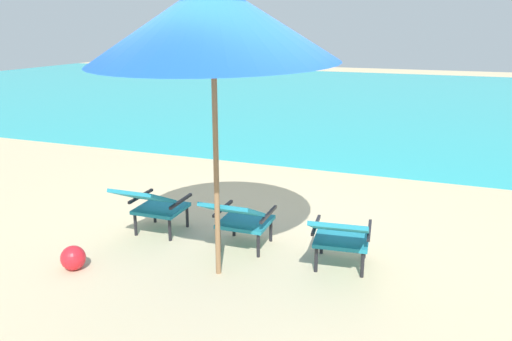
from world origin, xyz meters
TOP-DOWN VIEW (x-y plane):
  - ground_plane at (0.00, 4.00)m, footprint 40.00×40.00m
  - ocean_band at (0.00, 12.22)m, footprint 40.00×18.00m
  - lounge_chair_left at (-1.03, -0.09)m, footprint 0.56×0.89m
  - lounge_chair_center at (0.03, -0.12)m, footprint 0.56×0.89m
  - lounge_chair_right at (1.10, -0.18)m, footprint 0.63×0.93m
  - beach_umbrella_center at (0.01, -0.61)m, footprint 2.64×2.66m
  - beach_ball at (-1.35, -1.05)m, footprint 0.24×0.24m

SIDE VIEW (x-z plane):
  - ground_plane at x=0.00m, z-range 0.00..0.00m
  - ocean_band at x=0.00m, z-range 0.00..0.01m
  - beach_ball at x=-1.35m, z-range 0.00..0.24m
  - lounge_chair_left at x=-1.03m, z-range 0.06..0.75m
  - lounge_chair_center at x=0.03m, z-range 0.06..0.75m
  - lounge_chair_right at x=1.10m, z-range 0.06..0.75m
  - beach_umbrella_center at x=0.01m, z-range 0.98..3.69m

